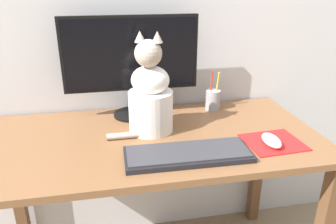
{
  "coord_description": "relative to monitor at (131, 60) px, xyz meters",
  "views": [
    {
      "loc": [
        -0.15,
        -1.11,
        1.27
      ],
      "look_at": [
        0.05,
        -0.06,
        0.83
      ],
      "focal_mm": 35.0,
      "sensor_mm": 36.0,
      "label": 1
    }
  ],
  "objects": [
    {
      "name": "cat",
      "position": [
        0.05,
        -0.17,
        -0.1
      ],
      "size": [
        0.28,
        0.22,
        0.39
      ],
      "rotation": [
        0.0,
        0.0,
        -0.34
      ],
      "color": "white",
      "rests_on": "desk"
    },
    {
      "name": "keyboard",
      "position": [
        0.15,
        -0.4,
        -0.24
      ],
      "size": [
        0.43,
        0.17,
        0.02
      ],
      "rotation": [
        0.0,
        0.0,
        -0.02
      ],
      "color": "black",
      "rests_on": "desk"
    },
    {
      "name": "pen_cup",
      "position": [
        0.36,
        0.0,
        -0.2
      ],
      "size": [
        0.07,
        0.07,
        0.18
      ],
      "color": "#99999E",
      "rests_on": "desk"
    },
    {
      "name": "mousepad_right",
      "position": [
        0.48,
        -0.36,
        -0.24
      ],
      "size": [
        0.21,
        0.19,
        0.0
      ],
      "rotation": [
        0.0,
        0.0,
        0.06
      ],
      "color": "red",
      "rests_on": "desk"
    },
    {
      "name": "desk",
      "position": [
        0.05,
        -0.22,
        -0.35
      ],
      "size": [
        1.29,
        0.63,
        0.71
      ],
      "color": "brown",
      "rests_on": "ground_plane"
    },
    {
      "name": "monitor",
      "position": [
        0.0,
        0.0,
        0.0
      ],
      "size": [
        0.56,
        0.17,
        0.43
      ],
      "color": "black",
      "rests_on": "desk"
    },
    {
      "name": "computer_mouse_right",
      "position": [
        0.46,
        -0.38,
        -0.23
      ],
      "size": [
        0.06,
        0.11,
        0.03
      ],
      "color": "white",
      "rests_on": "mousepad_right"
    }
  ]
}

